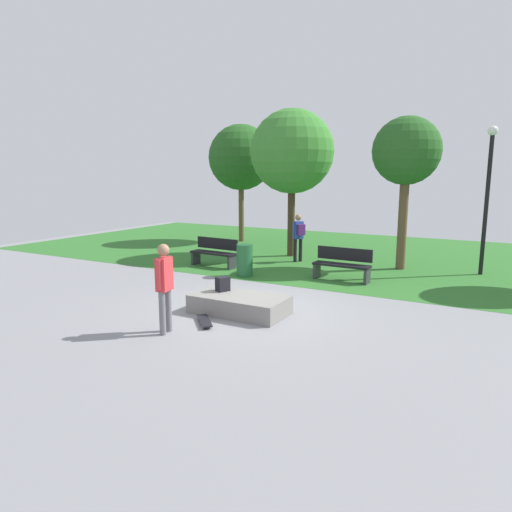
% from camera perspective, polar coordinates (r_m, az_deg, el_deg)
% --- Properties ---
extents(ground_plane, '(28.00, 28.00, 0.00)m').
position_cam_1_polar(ground_plane, '(10.12, -0.47, -6.65)').
color(ground_plane, gray).
extents(grass_lawn, '(26.60, 11.69, 0.01)m').
position_cam_1_polar(grass_lawn, '(17.51, 12.73, 0.27)').
color(grass_lawn, '#2D6B28').
rests_on(grass_lawn, ground_plane).
extents(concrete_ledge, '(2.04, 1.08, 0.39)m').
position_cam_1_polar(concrete_ledge, '(9.78, -2.10, -6.07)').
color(concrete_ledge, gray).
rests_on(concrete_ledge, ground_plane).
extents(backpack_on_ledge, '(0.29, 0.34, 0.32)m').
position_cam_1_polar(backpack_on_ledge, '(10.07, -4.20, -3.52)').
color(backpack_on_ledge, black).
rests_on(backpack_on_ledge, concrete_ledge).
extents(skater_performing_trick, '(0.25, 0.43, 1.69)m').
position_cam_1_polar(skater_performing_trick, '(8.54, -11.42, -3.17)').
color(skater_performing_trick, slate).
rests_on(skater_performing_trick, ground_plane).
extents(skateboard_by_ledge, '(0.70, 0.72, 0.08)m').
position_cam_1_polar(skateboard_by_ledge, '(9.18, -6.47, -8.07)').
color(skateboard_by_ledge, black).
rests_on(skateboard_by_ledge, ground_plane).
extents(park_bench_far_left, '(1.61, 0.51, 0.91)m').
position_cam_1_polar(park_bench_far_left, '(12.94, 10.79, -0.93)').
color(park_bench_far_left, black).
rests_on(park_bench_far_left, ground_plane).
extents(park_bench_near_lamppost, '(1.63, 0.57, 0.91)m').
position_cam_1_polar(park_bench_near_lamppost, '(14.74, -5.21, 0.54)').
color(park_bench_near_lamppost, black).
rests_on(park_bench_near_lamppost, ground_plane).
extents(tree_slender_maple, '(2.96, 2.96, 5.23)m').
position_cam_1_polar(tree_slender_maple, '(16.50, 4.55, 12.88)').
color(tree_slender_maple, '#42301E').
rests_on(tree_slender_maple, grass_lawn).
extents(tree_broad_elm, '(2.06, 2.06, 4.68)m').
position_cam_1_polar(tree_broad_elm, '(14.79, 18.36, 12.21)').
color(tree_broad_elm, brown).
rests_on(tree_broad_elm, grass_lawn).
extents(tree_tall_oak, '(2.83, 2.83, 5.10)m').
position_cam_1_polar(tree_tall_oak, '(20.19, -1.90, 12.22)').
color(tree_tall_oak, brown).
rests_on(tree_tall_oak, grass_lawn).
extents(lamp_post, '(0.28, 0.28, 4.30)m').
position_cam_1_polar(lamp_post, '(14.85, 27.10, 7.80)').
color(lamp_post, black).
rests_on(lamp_post, ground_plane).
extents(trash_bin, '(0.47, 0.47, 0.94)m').
position_cam_1_polar(trash_bin, '(13.23, -1.43, -0.56)').
color(trash_bin, '#1E592D').
rests_on(trash_bin, ground_plane).
extents(pedestrian_with_backpack, '(0.44, 0.43, 1.62)m').
position_cam_1_polar(pedestrian_with_backpack, '(15.45, 5.36, 2.81)').
color(pedestrian_with_backpack, black).
rests_on(pedestrian_with_backpack, ground_plane).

